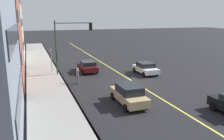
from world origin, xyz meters
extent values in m
plane|color=black|center=(0.00, 0.00, 0.00)|extent=(200.00, 200.00, 0.00)
cube|color=gray|center=(0.00, 8.94, 0.07)|extent=(80.00, 3.92, 0.15)
cube|color=slate|center=(0.00, 7.06, 0.07)|extent=(80.00, 0.16, 0.15)
cube|color=#D8CC4C|center=(0.00, 0.00, 0.01)|extent=(80.00, 0.16, 0.01)
cube|color=#262D38|center=(-8.51, 11.07, 2.63)|extent=(9.73, 0.06, 1.10)
cube|color=#262D38|center=(-8.51, 11.07, 5.92)|extent=(9.73, 0.06, 1.10)
cube|color=#262D38|center=(4.93, 11.07, 3.08)|extent=(9.47, 0.06, 1.10)
cube|color=#262D38|center=(4.93, 11.07, 6.93)|extent=(9.47, 0.06, 1.10)
cube|color=#262D38|center=(18.99, 11.07, 2.67)|extent=(12.09, 0.06, 1.10)
cube|color=#262D38|center=(18.99, 11.07, 6.00)|extent=(12.09, 0.06, 1.10)
cube|color=#262D38|center=(18.99, 11.07, 9.33)|extent=(12.09, 0.06, 1.10)
cube|color=#591116|center=(6.06, 3.51, 0.60)|extent=(4.17, 1.78, 0.61)
cube|color=black|center=(5.78, 3.51, 1.16)|extent=(2.21, 1.64, 0.50)
cylinder|color=black|center=(7.44, 4.38, 0.30)|extent=(0.60, 0.22, 0.60)
cylinder|color=black|center=(7.44, 2.64, 0.30)|extent=(0.60, 0.22, 0.60)
cylinder|color=black|center=(4.68, 4.38, 0.30)|extent=(0.60, 0.22, 0.60)
cylinder|color=black|center=(4.68, 2.64, 0.30)|extent=(0.60, 0.22, 0.60)
cylinder|color=black|center=(-9.42, -2.29, 0.30)|extent=(0.60, 0.22, 0.60)
cube|color=tan|center=(-5.96, 3.11, 0.63)|extent=(4.26, 1.73, 0.66)
cube|color=black|center=(-6.02, 3.11, 1.28)|extent=(2.30, 1.59, 0.64)
cylinder|color=black|center=(-4.55, 3.96, 0.30)|extent=(0.60, 0.22, 0.60)
cylinder|color=black|center=(-4.55, 2.26, 0.30)|extent=(0.60, 0.22, 0.60)
cylinder|color=black|center=(-7.36, 3.96, 0.30)|extent=(0.60, 0.22, 0.60)
cylinder|color=black|center=(-7.36, 2.26, 0.30)|extent=(0.60, 0.22, 0.60)
cube|color=silver|center=(2.42, -2.91, 0.59)|extent=(3.91, 1.82, 0.57)
cube|color=black|center=(2.46, -2.91, 1.15)|extent=(2.01, 1.67, 0.55)
cylinder|color=black|center=(1.13, -3.79, 0.30)|extent=(0.60, 0.22, 0.60)
cylinder|color=black|center=(1.13, -2.02, 0.30)|extent=(0.60, 0.22, 0.60)
cylinder|color=black|center=(3.71, -3.79, 0.30)|extent=(0.60, 0.22, 0.60)
cylinder|color=black|center=(3.71, -2.02, 0.30)|extent=(0.60, 0.22, 0.60)
cylinder|color=brown|center=(0.99, 5.83, 0.43)|extent=(0.18, 0.18, 0.85)
cylinder|color=brown|center=(1.20, 5.75, 0.43)|extent=(0.18, 0.18, 0.85)
cube|color=gray|center=(1.10, 5.79, 1.17)|extent=(0.46, 0.34, 0.64)
sphere|color=tan|center=(1.10, 5.79, 1.60)|extent=(0.23, 0.23, 0.23)
cube|color=black|center=(1.04, 5.63, 1.20)|extent=(0.30, 0.24, 0.34)
cylinder|color=#1E3823|center=(5.52, 7.38, 3.23)|extent=(0.16, 0.16, 6.46)
cylinder|color=#1E3823|center=(5.52, 5.13, 6.16)|extent=(0.10, 4.49, 0.10)
cube|color=black|center=(5.52, 3.14, 5.71)|extent=(0.28, 0.30, 0.90)
sphere|color=red|center=(5.52, 2.96, 6.01)|extent=(0.18, 0.18, 0.18)
sphere|color=#392905|center=(5.52, 2.96, 5.71)|extent=(0.18, 0.18, 0.18)
sphere|color=black|center=(5.52, 2.96, 5.41)|extent=(0.18, 0.18, 0.18)
cylinder|color=slate|center=(6.73, 7.88, 1.56)|extent=(0.08, 0.08, 3.11)
cube|color=white|center=(6.73, 7.90, 2.91)|extent=(0.60, 0.02, 0.20)
cube|color=#DB5919|center=(6.73, 7.90, 2.56)|extent=(0.44, 0.02, 0.28)
camera|label=1|loc=(-21.94, 10.40, 6.92)|focal=36.78mm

